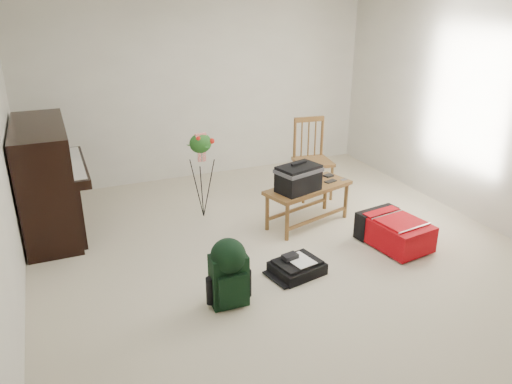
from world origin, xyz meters
name	(u,v)px	position (x,y,z in m)	size (l,w,h in m)	color
floor	(285,256)	(0.00, 0.00, 0.00)	(5.00, 5.50, 0.01)	beige
ceiling	(292,0)	(0.00, 0.00, 2.50)	(5.00, 5.50, 0.01)	white
wall_back	(202,91)	(0.00, 2.75, 1.25)	(5.00, 0.04, 2.50)	silver
wall_right	(487,117)	(2.50, 0.00, 1.25)	(0.04, 5.50, 2.50)	silver
piano	(47,182)	(-2.19, 1.60, 0.60)	(0.71, 1.50, 1.25)	black
bench	(299,180)	(0.45, 0.60, 0.58)	(1.14, 0.70, 0.82)	brown
dining_chair	(312,159)	(1.05, 1.38, 0.51)	(0.50, 0.50, 1.04)	brown
red_suitcase	(392,230)	(1.19, -0.18, 0.17)	(0.59, 0.80, 0.31)	red
black_duffel	(297,267)	(-0.04, -0.34, 0.07)	(0.54, 0.46, 0.20)	black
green_backpack	(229,269)	(-0.83, -0.57, 0.35)	(0.33, 0.31, 0.63)	black
flower_stand	(202,176)	(-0.49, 1.29, 0.53)	(0.38, 0.38, 1.08)	black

